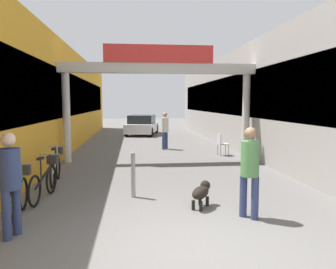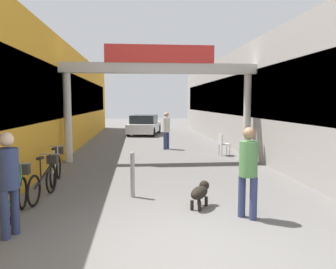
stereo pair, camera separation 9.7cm
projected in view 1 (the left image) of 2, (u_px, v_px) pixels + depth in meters
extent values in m
plane|color=#605E5B|center=(197.00, 248.00, 4.91)|extent=(80.00, 80.00, 0.00)
cube|color=gold|center=(42.00, 100.00, 15.05)|extent=(3.00, 26.00, 4.55)
cube|color=black|center=(75.00, 95.00, 15.18)|extent=(0.04, 23.40, 1.82)
cube|color=#9E9993|center=(256.00, 100.00, 16.11)|extent=(3.00, 26.00, 4.55)
cube|color=black|center=(227.00, 96.00, 15.93)|extent=(0.04, 23.40, 1.82)
cylinder|color=beige|center=(66.00, 118.00, 11.82)|extent=(0.28, 0.28, 3.23)
cylinder|color=beige|center=(246.00, 117.00, 12.52)|extent=(0.28, 0.28, 3.23)
cube|color=beige|center=(159.00, 68.00, 12.00)|extent=(7.40, 0.44, 0.36)
cube|color=red|center=(159.00, 54.00, 11.75)|extent=(3.96, 0.10, 0.64)
cylinder|color=navy|center=(243.00, 196.00, 6.22)|extent=(0.20, 0.20, 0.80)
cylinder|color=navy|center=(255.00, 198.00, 6.07)|extent=(0.20, 0.20, 0.80)
cylinder|color=#4C7F47|center=(250.00, 159.00, 6.07)|extent=(0.48, 0.48, 0.66)
sphere|color=#8C664C|center=(251.00, 133.00, 6.03)|extent=(0.32, 0.32, 0.23)
cylinder|color=navy|center=(17.00, 211.00, 5.38)|extent=(0.18, 0.18, 0.79)
cylinder|color=navy|center=(6.00, 216.00, 5.14)|extent=(0.18, 0.18, 0.79)
cylinder|color=navy|center=(9.00, 169.00, 5.19)|extent=(0.43, 0.43, 0.66)
sphere|color=beige|center=(8.00, 139.00, 5.14)|extent=(0.28, 0.28, 0.22)
cylinder|color=navy|center=(164.00, 141.00, 15.13)|extent=(0.20, 0.20, 0.80)
cylinder|color=navy|center=(166.00, 140.00, 15.33)|extent=(0.20, 0.20, 0.80)
cylinder|color=silver|center=(165.00, 125.00, 15.16)|extent=(0.48, 0.48, 0.66)
sphere|color=tan|center=(165.00, 115.00, 15.12)|extent=(0.32, 0.32, 0.23)
ellipsoid|color=black|center=(201.00, 193.00, 6.73)|extent=(0.57, 0.67, 0.25)
sphere|color=black|center=(205.00, 185.00, 6.97)|extent=(0.29, 0.29, 0.21)
sphere|color=white|center=(204.00, 191.00, 6.90)|extent=(0.21, 0.21, 0.15)
cylinder|color=black|center=(200.00, 200.00, 6.96)|extent=(0.10, 0.10, 0.20)
cylinder|color=black|center=(207.00, 201.00, 6.88)|extent=(0.10, 0.10, 0.20)
cylinder|color=black|center=(193.00, 205.00, 6.62)|extent=(0.10, 0.10, 0.20)
cylinder|color=black|center=(201.00, 206.00, 6.55)|extent=(0.10, 0.10, 0.20)
torus|color=black|center=(23.00, 193.00, 6.62)|extent=(0.10, 0.67, 0.67)
torus|color=black|center=(9.00, 210.00, 5.63)|extent=(0.10, 0.67, 0.67)
cube|color=#338C4C|center=(16.00, 192.00, 6.11)|extent=(0.11, 0.94, 0.34)
cylinder|color=#338C4C|center=(14.00, 181.00, 5.97)|extent=(0.03, 0.03, 0.42)
cube|color=black|center=(13.00, 170.00, 5.95)|extent=(0.12, 0.23, 0.05)
cylinder|color=#338C4C|center=(22.00, 176.00, 6.53)|extent=(0.03, 0.03, 0.46)
cylinder|color=gray|center=(21.00, 164.00, 6.51)|extent=(0.46, 0.07, 0.03)
cube|color=#332D28|center=(24.00, 170.00, 6.72)|extent=(0.26, 0.22, 0.20)
torus|color=black|center=(51.00, 180.00, 7.82)|extent=(0.11, 0.67, 0.67)
torus|color=black|center=(35.00, 191.00, 6.81)|extent=(0.11, 0.67, 0.67)
cube|color=black|center=(43.00, 177.00, 7.30)|extent=(0.13, 0.94, 0.34)
cylinder|color=black|center=(41.00, 168.00, 7.16)|extent=(0.03, 0.03, 0.42)
cube|color=black|center=(40.00, 158.00, 7.14)|extent=(0.12, 0.23, 0.05)
cylinder|color=black|center=(50.00, 164.00, 7.73)|extent=(0.03, 0.03, 0.46)
cylinder|color=gray|center=(50.00, 154.00, 7.70)|extent=(0.46, 0.07, 0.03)
cube|color=#332D28|center=(53.00, 160.00, 7.92)|extent=(0.26, 0.22, 0.20)
torus|color=black|center=(58.00, 167.00, 9.28)|extent=(0.11, 0.67, 0.67)
torus|color=black|center=(52.00, 175.00, 8.28)|extent=(0.11, 0.67, 0.67)
cube|color=beige|center=(55.00, 165.00, 8.76)|extent=(0.12, 0.94, 0.34)
cylinder|color=beige|center=(54.00, 157.00, 8.62)|extent=(0.03, 0.03, 0.42)
cube|color=black|center=(54.00, 149.00, 8.60)|extent=(0.12, 0.23, 0.05)
cylinder|color=beige|center=(57.00, 155.00, 9.18)|extent=(0.03, 0.03, 0.46)
cylinder|color=gray|center=(57.00, 146.00, 9.16)|extent=(0.46, 0.07, 0.03)
cube|color=#332D28|center=(58.00, 151.00, 9.37)|extent=(0.26, 0.22, 0.20)
cylinder|color=gray|center=(133.00, 176.00, 7.50)|extent=(0.10, 0.10, 0.97)
sphere|color=gray|center=(133.00, 154.00, 7.45)|extent=(0.10, 0.10, 0.10)
cylinder|color=gray|center=(225.00, 149.00, 13.67)|extent=(0.03, 0.03, 0.45)
cylinder|color=gray|center=(229.00, 150.00, 13.33)|extent=(0.03, 0.03, 0.45)
cylinder|color=gray|center=(218.00, 149.00, 13.60)|extent=(0.03, 0.03, 0.45)
cylinder|color=gray|center=(221.00, 151.00, 13.27)|extent=(0.03, 0.03, 0.45)
cube|color=silver|center=(223.00, 144.00, 13.44)|extent=(0.44, 0.44, 0.04)
cube|color=silver|center=(219.00, 139.00, 13.38)|extent=(0.08, 0.40, 0.40)
cube|color=silver|center=(142.00, 127.00, 22.25)|extent=(2.47, 4.26, 0.60)
cube|color=#1E2328|center=(142.00, 119.00, 22.05)|extent=(1.96, 2.46, 0.55)
cylinder|color=black|center=(135.00, 128.00, 23.77)|extent=(0.31, 0.63, 0.60)
cylinder|color=black|center=(157.00, 128.00, 23.64)|extent=(0.31, 0.63, 0.60)
cylinder|color=black|center=(126.00, 132.00, 20.90)|extent=(0.31, 0.63, 0.60)
cylinder|color=black|center=(151.00, 132.00, 20.76)|extent=(0.31, 0.63, 0.60)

